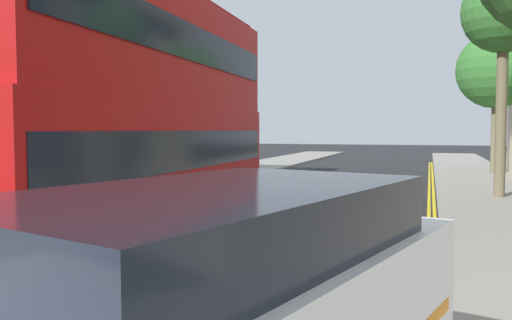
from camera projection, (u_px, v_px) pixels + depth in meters
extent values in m
cube|color=gray|center=(115.00, 197.00, 18.91)|extent=(4.00, 80.00, 0.14)
cube|color=yellow|center=(435.00, 226.00, 13.60)|extent=(0.10, 56.00, 0.01)
cube|color=yellow|center=(429.00, 225.00, 13.65)|extent=(0.10, 56.00, 0.01)
cube|color=white|center=(43.00, 281.00, 6.08)|extent=(0.28, 0.20, 0.95)
cube|color=blue|center=(36.00, 267.00, 5.97)|extent=(0.22, 0.01, 0.26)
cube|color=yellow|center=(37.00, 299.00, 5.99)|extent=(0.22, 0.01, 0.20)
cube|color=#B20F0F|center=(141.00, 162.00, 11.91)|extent=(2.87, 10.88, 2.60)
cube|color=#B20F0F|center=(140.00, 49.00, 11.77)|extent=(2.82, 10.66, 2.50)
cube|color=black|center=(141.00, 149.00, 11.90)|extent=(2.89, 10.45, 0.84)
cube|color=black|center=(139.00, 45.00, 11.76)|extent=(2.87, 10.23, 0.80)
cube|color=yellow|center=(222.00, 105.00, 16.98)|extent=(2.00, 0.13, 0.44)
cylinder|color=black|center=(159.00, 196.00, 15.54)|extent=(0.34, 1.05, 1.04)
cylinder|color=black|center=(239.00, 199.00, 14.84)|extent=(0.34, 1.05, 1.04)
cylinder|color=black|center=(109.00, 252.00, 8.42)|extent=(0.34, 1.05, 1.04)
cube|color=black|center=(215.00, 246.00, 3.34)|extent=(2.47, 3.40, 0.76)
cylinder|color=#6B6047|center=(494.00, 133.00, 28.16)|extent=(0.33, 0.33, 4.31)
cylinder|color=#6B6047|center=(507.00, 85.00, 27.84)|extent=(0.13, 1.22, 0.90)
cylinder|color=#6B6047|center=(486.00, 85.00, 28.69)|extent=(1.25, 0.99, 1.08)
cylinder|color=#6B6047|center=(492.00, 82.00, 27.44)|extent=(1.45, 0.64, 1.10)
sphere|color=#33702D|center=(496.00, 70.00, 27.97)|extent=(4.08, 4.08, 4.08)
cylinder|color=#6B6047|center=(501.00, 117.00, 18.28)|extent=(0.37, 0.37, 5.57)
cylinder|color=#6B6047|center=(507.00, 26.00, 18.62)|extent=(1.30, 0.50, 0.97)
cylinder|color=#6B6047|center=(486.00, 26.00, 18.59)|extent=(0.81, 1.16, 0.96)
cylinder|color=#6B6047|center=(482.00, 21.00, 18.08)|extent=(0.62, 1.49, 1.13)
cylinder|color=#6B6047|center=(507.00, 19.00, 17.47)|extent=(1.36, 0.16, 1.00)
sphere|color=#33702D|center=(504.00, 11.00, 18.08)|extent=(2.84, 2.84, 2.84)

